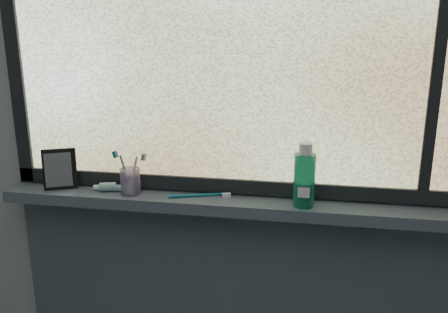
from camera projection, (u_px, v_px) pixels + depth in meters
name	position (u px, v px, depth m)	size (l,w,h in m)	color
wall_back	(239.00, 127.00, 1.67)	(3.00, 0.01, 2.50)	#9EA3A8
windowsill	(235.00, 205.00, 1.67)	(1.62, 0.14, 0.04)	#45505C
window_pane	(239.00, 42.00, 1.57)	(1.50, 0.01, 1.00)	silver
frame_bottom	(237.00, 186.00, 1.70)	(1.60, 0.03, 0.05)	black
frame_left	(13.00, 40.00, 1.69)	(0.05, 0.03, 1.10)	black
frame_mullion	(440.00, 44.00, 1.47)	(0.04, 0.03, 1.00)	black
vanity_mirror	(60.00, 169.00, 1.75)	(0.11, 0.06, 0.14)	black
toothpaste_tube	(113.00, 187.00, 1.73)	(0.18, 0.04, 0.03)	silver
toothbrush_cup	(130.00, 181.00, 1.70)	(0.07, 0.07, 0.09)	#C5ABE2
toothbrush_lying	(196.00, 195.00, 1.68)	(0.23, 0.02, 0.02)	#0D687C
mouthwash_bottle	(304.00, 175.00, 1.58)	(0.07, 0.07, 0.17)	#1B8E68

